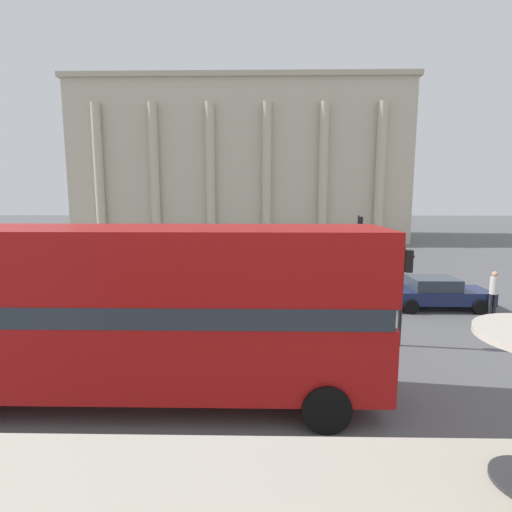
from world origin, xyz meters
name	(u,v)px	position (x,y,z in m)	size (l,w,h in m)	color
double_decker_bus	(144,307)	(-3.07, 6.71, 2.28)	(10.81, 2.64, 4.10)	black
plaza_building_left	(243,166)	(-2.80, 45.20, 8.30)	(34.92, 15.74, 16.60)	beige
traffic_light_near	(405,281)	(4.11, 10.37, 2.12)	(0.42, 0.24, 3.21)	black
traffic_light_mid	(156,247)	(-5.75, 17.63, 2.25)	(0.42, 0.24, 3.42)	black
traffic_light_far	(359,233)	(6.23, 25.48, 2.30)	(0.42, 0.24, 3.50)	black
car_navy	(436,292)	(7.06, 14.79, 0.70)	(4.20, 1.93, 1.35)	black
car_silver	(149,290)	(-5.41, 15.04, 0.70)	(4.20, 1.93, 1.35)	black
pedestrian_olive	(210,272)	(-3.13, 18.22, 0.92)	(0.32, 0.32, 1.61)	#282B33
pedestrian_white	(494,290)	(8.93, 13.81, 1.05)	(0.32, 0.32, 1.81)	#282B33
pedestrian_grey	(245,301)	(-1.02, 12.22, 0.98)	(0.32, 0.32, 1.70)	#282B33
pedestrian_blue	(242,293)	(-1.20, 13.42, 0.96)	(0.32, 0.32, 1.67)	#282B33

